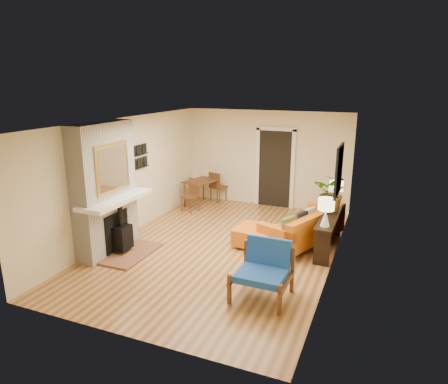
{
  "coord_description": "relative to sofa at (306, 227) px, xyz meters",
  "views": [
    {
      "loc": [
        3.0,
        -7.08,
        3.35
      ],
      "look_at": [
        0.0,
        0.2,
        1.15
      ],
      "focal_mm": 32.0,
      "sensor_mm": 36.0,
      "label": 1
    }
  ],
  "objects": [
    {
      "name": "room_shell",
      "position": [
        -0.98,
        1.71,
        0.89
      ],
      "size": [
        6.5,
        6.5,
        6.5
      ],
      "color": "tan",
      "rests_on": "ground"
    },
    {
      "name": "fireplace",
      "position": [
        -3.58,
        -1.92,
        0.89
      ],
      "size": [
        1.09,
        1.68,
        2.6
      ],
      "color": "white",
      "rests_on": "ground"
    },
    {
      "name": "sofa",
      "position": [
        0.0,
        0.0,
        0.0
      ],
      "size": [
        1.56,
        2.23,
        0.81
      ],
      "color": "silver",
      "rests_on": "ground"
    },
    {
      "name": "ottoman",
      "position": [
        -0.93,
        -0.55,
        -0.12
      ],
      "size": [
        0.85,
        0.85,
        0.4
      ],
      "color": "silver",
      "rests_on": "ground"
    },
    {
      "name": "blue_chair",
      "position": [
        -0.2,
        -2.38,
        0.13
      ],
      "size": [
        0.87,
        0.86,
        0.9
      ],
      "color": "brown",
      "rests_on": "ground"
    },
    {
      "name": "dining_table",
      "position": [
        -3.17,
        1.6,
        0.21
      ],
      "size": [
        0.97,
        1.63,
        0.86
      ],
      "color": "brown",
      "rests_on": "ground"
    },
    {
      "name": "console_table",
      "position": [
        0.49,
        -0.12,
        0.22
      ],
      "size": [
        0.34,
        1.85,
        0.72
      ],
      "color": "black",
      "rests_on": "ground"
    },
    {
      "name": "lamp_near",
      "position": [
        0.49,
        -0.79,
        0.71
      ],
      "size": [
        0.3,
        0.3,
        0.54
      ],
      "color": "white",
      "rests_on": "console_table"
    },
    {
      "name": "lamp_far",
      "position": [
        0.49,
        0.63,
        0.71
      ],
      "size": [
        0.3,
        0.3,
        0.54
      ],
      "color": "white",
      "rests_on": "console_table"
    },
    {
      "name": "houseplant",
      "position": [
        0.48,
        0.16,
        0.77
      ],
      "size": [
        0.86,
        0.79,
        0.8
      ],
      "primitive_type": "imported",
      "rotation": [
        0.0,
        0.0,
        -0.26
      ],
      "color": "#1E5919",
      "rests_on": "console_table"
    }
  ]
}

